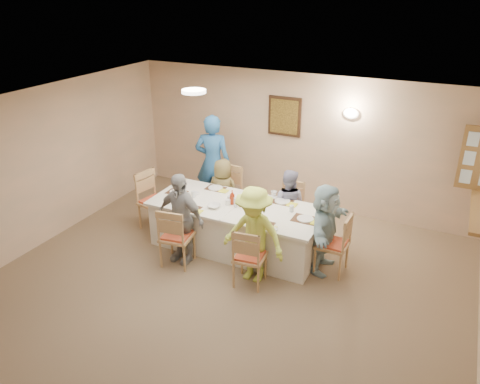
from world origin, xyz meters
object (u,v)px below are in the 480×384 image
at_px(caregiver, 213,163).
at_px(diner_front_left, 180,218).
at_px(chair_back_left, 226,194).
at_px(chair_front_right, 250,255).
at_px(dining_table, 237,227).
at_px(chair_front_left, 177,235).
at_px(chair_left_end, 155,201).
at_px(chair_back_right, 290,210).
at_px(chair_right_end, 332,243).
at_px(diner_right_end, 325,228).
at_px(diner_back_left, 223,192).
at_px(diner_back_right, 288,204).
at_px(diner_front_right, 254,235).
at_px(condiment_ketchup, 232,197).

bearing_deg(caregiver, diner_front_left, 89.69).
xyz_separation_m(chair_back_left, chair_front_right, (1.20, -1.60, -0.04)).
distance_m(dining_table, diner_front_left, 0.97).
distance_m(chair_front_left, caregiver, 2.04).
bearing_deg(chair_left_end, chair_back_right, -58.86).
bearing_deg(chair_right_end, chair_front_right, -48.29).
distance_m(dining_table, chair_left_end, 1.56).
bearing_deg(diner_front_left, dining_table, 55.80).
distance_m(chair_left_end, diner_right_end, 2.98).
height_order(chair_left_end, diner_back_left, diner_back_left).
bearing_deg(caregiver, chair_left_end, 52.37).
xyz_separation_m(chair_front_left, diner_back_right, (1.20, 1.48, 0.12)).
relative_size(dining_table, diner_front_right, 1.89).
bearing_deg(diner_front_right, chair_back_right, 93.98).
height_order(chair_back_right, chair_front_right, chair_front_right).
bearing_deg(chair_back_left, diner_back_left, -87.72).
relative_size(chair_front_left, diner_back_left, 0.81).
distance_m(chair_front_left, diner_back_left, 1.48).
relative_size(diner_front_left, diner_front_right, 0.99).
bearing_deg(diner_front_right, chair_left_end, 166.43).
bearing_deg(chair_left_end, dining_table, -79.27).
relative_size(chair_back_left, diner_right_end, 0.72).
distance_m(dining_table, condiment_ketchup, 0.50).
relative_size(chair_right_end, diner_back_left, 0.79).
bearing_deg(diner_right_end, dining_table, 89.88).
height_order(dining_table, diner_front_left, diner_front_left).
relative_size(diner_back_left, diner_front_left, 0.83).
xyz_separation_m(chair_back_right, caregiver, (-1.65, 0.35, 0.45)).
distance_m(chair_right_end, condiment_ketchup, 1.68).
height_order(chair_right_end, diner_back_left, diner_back_left).
xyz_separation_m(diner_front_right, condiment_ketchup, (-0.68, 0.68, 0.16)).
distance_m(chair_front_right, caregiver, 2.59).
bearing_deg(chair_front_right, chair_right_end, -146.50).
distance_m(dining_table, diner_back_left, 0.93).
bearing_deg(chair_front_left, chair_left_end, -48.41).
distance_m(dining_table, chair_front_right, 1.00).
bearing_deg(caregiver, diner_back_left, 119.63).
relative_size(diner_front_right, caregiver, 0.80).
xyz_separation_m(diner_front_left, condiment_ketchup, (0.52, 0.68, 0.16)).
xyz_separation_m(dining_table, chair_right_end, (1.55, 0.00, 0.09)).
height_order(diner_back_left, condiment_ketchup, diner_back_left).
xyz_separation_m(diner_back_right, diner_front_left, (-1.20, -1.36, 0.11)).
bearing_deg(diner_back_left, diner_front_left, 86.17).
bearing_deg(diner_front_right, caregiver, 136.02).
relative_size(chair_front_left, diner_right_end, 0.71).
relative_size(chair_front_left, diner_back_right, 0.80).
distance_m(diner_right_end, condiment_ketchup, 1.51).
xyz_separation_m(chair_front_right, diner_front_right, (0.00, 0.12, 0.26)).
bearing_deg(diner_back_left, diner_right_end, 157.57).
height_order(dining_table, diner_back_left, diner_back_left).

